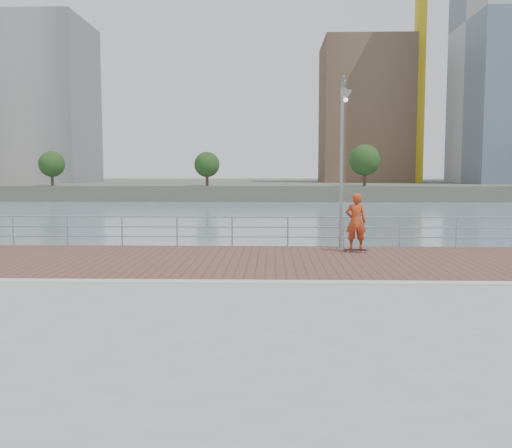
{
  "coord_description": "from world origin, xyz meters",
  "views": [
    {
      "loc": [
        0.46,
        -13.91,
        2.77
      ],
      "look_at": [
        0.0,
        2.0,
        1.3
      ],
      "focal_mm": 40.0,
      "sensor_mm": 36.0,
      "label": 1
    }
  ],
  "objects": [
    {
      "name": "water",
      "position": [
        0.0,
        0.0,
        -2.0
      ],
      "size": [
        400.0,
        400.0,
        0.0
      ],
      "primitive_type": "plane",
      "color": "slate",
      "rests_on": "ground"
    },
    {
      "name": "tower_crane",
      "position": [
        27.36,
        104.0,
        33.5
      ],
      "size": [
        47.0,
        2.0,
        50.7
      ],
      "color": "gold",
      "rests_on": "far_shore"
    },
    {
      "name": "skateboarder",
      "position": [
        3.3,
        5.51,
        1.07
      ],
      "size": [
        0.71,
        0.48,
        1.93
      ],
      "primitive_type": "imported",
      "rotation": [
        0.0,
        0.0,
        3.12
      ],
      "color": "#B23917",
      "rests_on": "skateboard"
    },
    {
      "name": "far_shore",
      "position": [
        0.0,
        122.5,
        -0.75
      ],
      "size": [
        320.0,
        95.0,
        2.5
      ],
      "primitive_type": "cube",
      "color": "#4C5142",
      "rests_on": "ground"
    },
    {
      "name": "street_lamp",
      "position": [
        2.91,
        6.08,
        4.1
      ],
      "size": [
        0.42,
        1.22,
        5.77
      ],
      "color": "gray",
      "rests_on": "brick_lane"
    },
    {
      "name": "curb",
      "position": [
        0.0,
        0.0,
        0.03
      ],
      "size": [
        40.0,
        0.4,
        0.06
      ],
      "primitive_type": "cube",
      "color": "#B7B5AD",
      "rests_on": "seawall"
    },
    {
      "name": "seawall",
      "position": [
        0.0,
        -5.0,
        -1.0
      ],
      "size": [
        40.0,
        24.0,
        2.0
      ],
      "primitive_type": "cube",
      "color": "gray",
      "rests_on": "ground"
    },
    {
      "name": "brick_lane",
      "position": [
        0.0,
        3.6,
        0.01
      ],
      "size": [
        40.0,
        6.8,
        0.02
      ],
      "primitive_type": "cube",
      "color": "brown",
      "rests_on": "seawall"
    },
    {
      "name": "skyline",
      "position": [
        26.8,
        104.09,
        24.51
      ],
      "size": [
        233.0,
        41.0,
        61.31
      ],
      "color": "#ADA38E",
      "rests_on": "far_shore"
    },
    {
      "name": "shoreline_trees",
      "position": [
        -0.75,
        77.0,
        4.24
      ],
      "size": [
        109.49,
        4.88,
        6.51
      ],
      "color": "#473323",
      "rests_on": "far_shore"
    },
    {
      "name": "guardrail",
      "position": [
        0.0,
        7.0,
        0.69
      ],
      "size": [
        39.06,
        0.06,
        1.13
      ],
      "color": "#8C9EA8",
      "rests_on": "brick_lane"
    },
    {
      "name": "skateboard",
      "position": [
        3.3,
        5.51,
        0.09
      ],
      "size": [
        0.79,
        0.22,
        0.09
      ],
      "rotation": [
        0.0,
        0.0,
        -0.02
      ],
      "color": "black",
      "rests_on": "brick_lane"
    }
  ]
}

